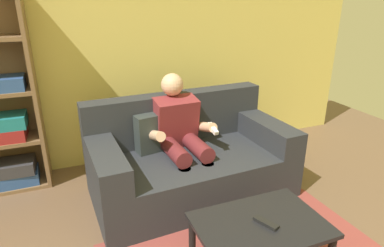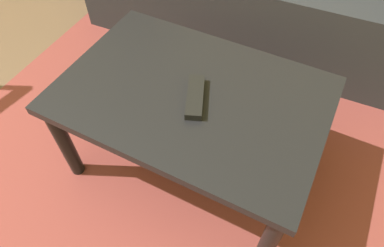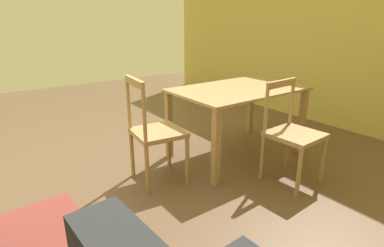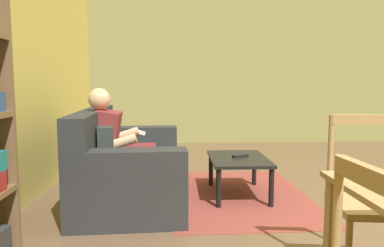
% 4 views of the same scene
% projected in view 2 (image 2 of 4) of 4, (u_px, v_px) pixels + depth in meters
% --- Properties ---
extents(coffee_table, '(0.84, 0.58, 0.40)m').
position_uv_depth(coffee_table, '(192.00, 104.00, 1.09)').
color(coffee_table, black).
rests_on(coffee_table, ground_plane).
extents(tv_remote, '(0.11, 0.18, 0.02)m').
position_uv_depth(tv_remote, '(195.00, 97.00, 1.02)').
color(tv_remote, black).
rests_on(tv_remote, coffee_table).
extents(area_rug, '(2.04, 1.46, 0.01)m').
position_uv_depth(area_rug, '(192.00, 159.00, 1.36)').
color(area_rug, brown).
rests_on(area_rug, ground_plane).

